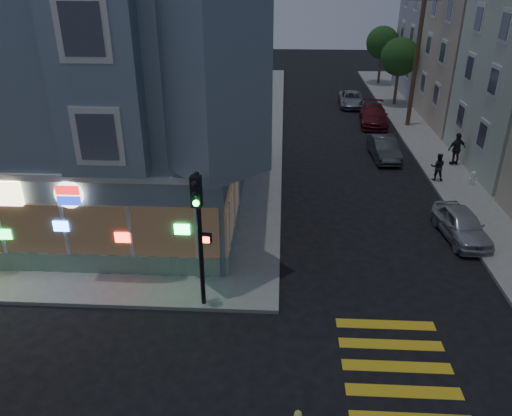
# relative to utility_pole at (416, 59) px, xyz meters

# --- Properties ---
(ground) EXTENTS (120.00, 120.00, 0.00)m
(ground) POSITION_rel_utility_pole_xyz_m (-12.00, -24.00, -4.80)
(ground) COLOR black
(ground) RESTS_ON ground
(sidewalk_nw) EXTENTS (33.00, 42.00, 0.15)m
(sidewalk_nw) POSITION_rel_utility_pole_xyz_m (-25.50, -1.00, -4.72)
(sidewalk_nw) COLOR gray
(sidewalk_nw) RESTS_ON ground
(corner_building) EXTENTS (14.60, 14.60, 11.40)m
(corner_building) POSITION_rel_utility_pole_xyz_m (-18.00, -13.02, 1.02)
(corner_building) COLOR slate
(corner_building) RESTS_ON sidewalk_nw
(row_house_d) EXTENTS (12.00, 8.60, 10.50)m
(row_house_d) POSITION_rel_utility_pole_xyz_m (7.50, 10.00, 0.60)
(row_house_d) COLOR #A7A0B0
(row_house_d) RESTS_ON sidewalk_ne
(utility_pole) EXTENTS (2.20, 0.30, 9.00)m
(utility_pole) POSITION_rel_utility_pole_xyz_m (0.00, 0.00, 0.00)
(utility_pole) COLOR #4C3826
(utility_pole) RESTS_ON sidewalk_ne
(street_tree_near) EXTENTS (3.00, 3.00, 5.30)m
(street_tree_near) POSITION_rel_utility_pole_xyz_m (0.20, 6.00, -0.86)
(street_tree_near) COLOR #4C3826
(street_tree_near) RESTS_ON sidewalk_ne
(street_tree_far) EXTENTS (3.00, 3.00, 5.30)m
(street_tree_far) POSITION_rel_utility_pole_xyz_m (0.20, 14.00, -0.86)
(street_tree_far) COLOR #4C3826
(street_tree_far) RESTS_ON sidewalk_ne
(pedestrian_a) EXTENTS (0.82, 0.69, 1.50)m
(pedestrian_a) POSITION_rel_utility_pole_xyz_m (-0.70, -10.25, -3.90)
(pedestrian_a) COLOR black
(pedestrian_a) RESTS_ON sidewalk_ne
(pedestrian_b) EXTENTS (1.19, 0.77, 1.88)m
(pedestrian_b) POSITION_rel_utility_pole_xyz_m (1.00, -7.82, -3.71)
(pedestrian_b) COLOR #26232C
(pedestrian_b) RESTS_ON sidewalk_ne
(parked_car_a) EXTENTS (1.88, 3.90, 1.28)m
(parked_car_a) POSITION_rel_utility_pole_xyz_m (-1.30, -16.36, -4.16)
(parked_car_a) COLOR #B5B7BD
(parked_car_a) RESTS_ON ground
(parked_car_b) EXTENTS (1.58, 3.98, 1.29)m
(parked_car_b) POSITION_rel_utility_pole_xyz_m (-2.88, -6.65, -4.15)
(parked_car_b) COLOR #3E4043
(parked_car_b) RESTS_ON ground
(parked_car_c) EXTENTS (2.32, 4.85, 1.36)m
(parked_car_c) POSITION_rel_utility_pole_xyz_m (-2.39, 0.48, -4.11)
(parked_car_c) COLOR maroon
(parked_car_c) RESTS_ON ground
(parked_car_d) EXTENTS (2.07, 4.25, 1.16)m
(parked_car_d) POSITION_rel_utility_pole_xyz_m (-3.40, 5.68, -4.21)
(parked_car_d) COLOR gray
(parked_car_d) RESTS_ON ground
(traffic_signal) EXTENTS (0.58, 0.54, 4.82)m
(traffic_signal) POSITION_rel_utility_pole_xyz_m (-11.56, -21.82, -1.38)
(traffic_signal) COLOR black
(traffic_signal) RESTS_ON sidewalk_nw
(fire_hydrant) EXTENTS (0.44, 0.26, 0.77)m
(fire_hydrant) POSITION_rel_utility_pole_xyz_m (1.00, -10.84, -4.24)
(fire_hydrant) COLOR white
(fire_hydrant) RESTS_ON sidewalk_ne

